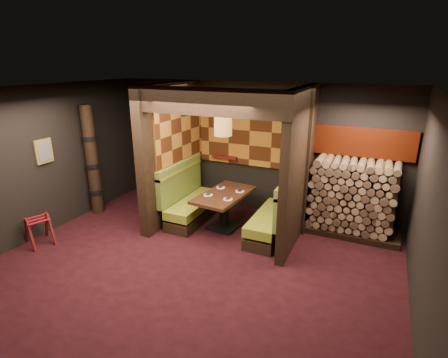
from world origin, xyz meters
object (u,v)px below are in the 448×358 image
(booth_bench_left, at_px, (190,201))
(firewood_stack, at_px, (356,199))
(pendant_lamp, at_px, (223,123))
(dining_table, at_px, (224,204))
(totem_column, at_px, (92,161))
(luggage_rack, at_px, (39,229))
(booth_bench_right, at_px, (276,217))

(booth_bench_left, height_order, firewood_stack, firewood_stack)
(pendant_lamp, bearing_deg, firewood_stack, 19.19)
(dining_table, distance_m, totem_column, 3.04)
(dining_table, xyz_separation_m, totem_column, (-2.93, -0.46, 0.67))
(luggage_rack, bearing_deg, totem_column, 92.93)
(pendant_lamp, distance_m, luggage_rack, 3.93)
(firewood_stack, bearing_deg, pendant_lamp, -160.81)
(booth_bench_left, distance_m, pendant_lamp, 1.95)
(booth_bench_right, distance_m, firewood_stack, 1.56)
(booth_bench_right, distance_m, pendant_lamp, 2.05)
(dining_table, bearing_deg, firewood_stack, 18.12)
(dining_table, bearing_deg, booth_bench_right, 4.70)
(pendant_lamp, bearing_deg, booth_bench_left, 170.84)
(booth_bench_left, distance_m, dining_table, 0.86)
(totem_column, bearing_deg, pendant_lamp, 8.03)
(booth_bench_left, height_order, dining_table, booth_bench_left)
(dining_table, relative_size, totem_column, 0.62)
(booth_bench_right, xyz_separation_m, totem_column, (-3.98, -0.55, 0.79))
(booth_bench_left, relative_size, booth_bench_right, 1.00)
(booth_bench_left, bearing_deg, pendant_lamp, -9.16)
(firewood_stack, bearing_deg, totem_column, -166.81)
(dining_table, xyz_separation_m, pendant_lamp, (-0.00, -0.05, 1.64))
(pendant_lamp, bearing_deg, luggage_rack, -145.31)
(booth_bench_right, distance_m, totem_column, 4.10)
(booth_bench_right, xyz_separation_m, firewood_stack, (1.35, 0.70, 0.35))
(booth_bench_left, xyz_separation_m, luggage_rack, (-2.01, -2.11, -0.10))
(booth_bench_right, bearing_deg, dining_table, -175.30)
(pendant_lamp, relative_size, firewood_stack, 0.53)
(luggage_rack, bearing_deg, pendant_lamp, 34.69)
(booth_bench_left, bearing_deg, totem_column, -165.25)
(dining_table, bearing_deg, luggage_rack, -144.63)
(booth_bench_right, relative_size, firewood_stack, 0.92)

